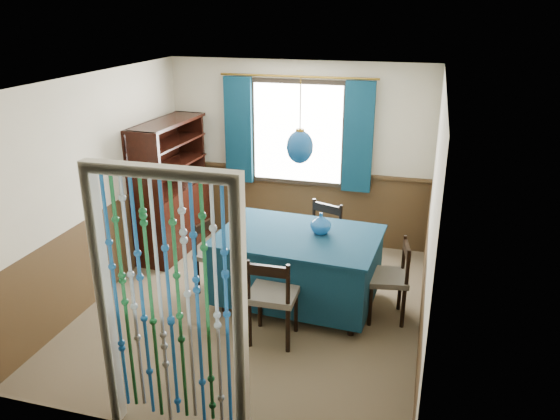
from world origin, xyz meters
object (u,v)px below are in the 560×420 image
(vase_sideboard, at_px, (186,173))
(sideboard, at_px, (172,207))
(chair_far, at_px, (320,239))
(pendant_lamp, at_px, (300,147))
(vase_table, at_px, (321,224))
(chair_left, at_px, (215,254))
(chair_right, at_px, (390,278))
(dining_table, at_px, (298,264))
(chair_near, at_px, (272,296))
(bowl_shelf, at_px, (161,169))

(vase_sideboard, bearing_deg, sideboard, -99.91)
(chair_far, xyz_separation_m, pendant_lamp, (-0.10, -0.71, 1.32))
(pendant_lamp, height_order, vase_table, pendant_lamp)
(chair_left, distance_m, sideboard, 1.37)
(chair_right, bearing_deg, sideboard, 61.89)
(vase_table, bearing_deg, vase_sideboard, 150.51)
(dining_table, xyz_separation_m, sideboard, (-1.98, 0.97, 0.14))
(chair_near, xyz_separation_m, chair_left, (-0.93, 0.82, -0.04))
(chair_near, distance_m, chair_left, 1.24)
(dining_table, relative_size, chair_far, 1.94)
(dining_table, distance_m, bowl_shelf, 2.16)
(chair_left, xyz_separation_m, bowl_shelf, (-0.92, 0.59, 0.78))
(bowl_shelf, distance_m, vase_sideboard, 0.73)
(chair_left, relative_size, vase_table, 3.99)
(dining_table, xyz_separation_m, chair_far, (0.10, 0.71, 0.01))
(pendant_lamp, bearing_deg, sideboard, 153.89)
(chair_right, relative_size, sideboard, 0.50)
(chair_far, relative_size, vase_table, 4.31)
(chair_left, bearing_deg, bowl_shelf, -110.10)
(sideboard, height_order, pendant_lamp, pendant_lamp)
(chair_far, xyz_separation_m, chair_left, (-1.10, -0.67, -0.03))
(dining_table, bearing_deg, chair_left, -178.57)
(bowl_shelf, bearing_deg, vase_table, -13.75)
(chair_near, bearing_deg, vase_table, 70.65)
(chair_left, relative_size, bowl_shelf, 4.36)
(vase_sideboard, bearing_deg, dining_table, -34.39)
(chair_right, distance_m, vase_table, 0.92)
(chair_right, xyz_separation_m, vase_sideboard, (-2.93, 1.36, 0.52))
(chair_near, height_order, chair_far, chair_near)
(vase_table, bearing_deg, chair_left, -176.91)
(vase_table, bearing_deg, sideboard, 158.50)
(dining_table, relative_size, sideboard, 1.01)
(chair_right, bearing_deg, vase_table, 70.07)
(chair_near, height_order, vase_table, vase_table)
(dining_table, xyz_separation_m, chair_near, (-0.07, -0.78, 0.02))
(chair_far, xyz_separation_m, vase_sideboard, (-2.02, 0.61, 0.49))
(dining_table, distance_m, vase_sideboard, 2.39)
(chair_near, bearing_deg, pendant_lamp, 83.61)
(chair_right, height_order, vase_sideboard, vase_sideboard)
(chair_left, distance_m, pendant_lamp, 1.68)
(bowl_shelf, bearing_deg, chair_near, -37.32)
(vase_table, bearing_deg, chair_far, 101.64)
(pendant_lamp, relative_size, bowl_shelf, 4.36)
(chair_far, bearing_deg, bowl_shelf, 22.63)
(vase_table, bearing_deg, dining_table, -154.59)
(chair_left, bearing_deg, vase_table, 105.58)
(chair_left, bearing_deg, pendant_lamp, 100.28)
(dining_table, height_order, vase_sideboard, vase_sideboard)
(pendant_lamp, bearing_deg, vase_table, 25.41)
(dining_table, bearing_deg, chair_near, -91.46)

